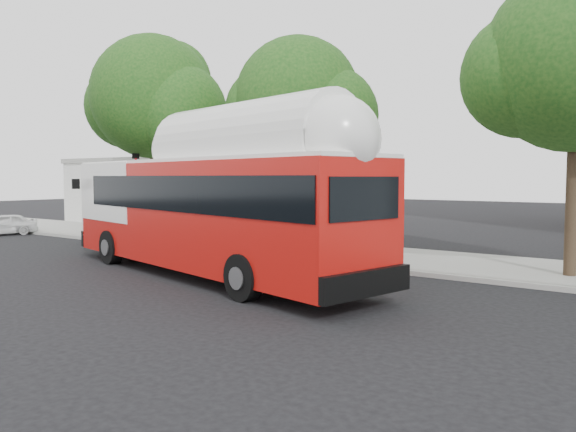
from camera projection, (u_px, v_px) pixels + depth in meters
ground at (213, 277)px, 17.25m from camera, size 120.00×120.00×0.00m
sidewalk at (325, 252)px, 22.50m from camera, size 60.00×5.00×0.15m
curb_strip at (287, 259)px, 20.40m from camera, size 60.00×0.30×0.15m
red_curb_segment at (226, 253)px, 22.15m from camera, size 10.00×0.32×0.16m
street_tree_left at (161, 101)px, 26.26m from camera, size 6.67×5.80×9.74m
street_tree_mid at (307, 105)px, 22.08m from camera, size 5.75×5.00×8.62m
low_commercial_bldg at (204, 191)px, 36.59m from camera, size 16.20×10.20×4.25m
transit_bus at (208, 214)px, 17.28m from camera, size 14.16×5.75×4.13m
parked_car at (3, 224)px, 29.62m from camera, size 3.60×2.44×1.14m
signal_pole at (136, 198)px, 25.69m from camera, size 0.12×0.39×4.14m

